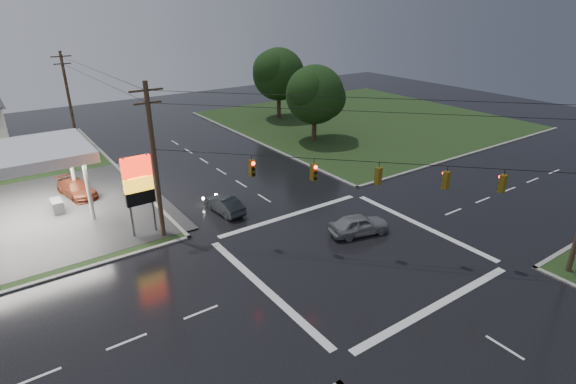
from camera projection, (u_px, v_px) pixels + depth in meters
ground at (351, 252)px, 30.19m from camera, size 120.00×120.00×0.00m
grass_ne at (363, 120)px, 63.48m from camera, size 36.00×36.00×0.08m
pylon_sign at (138, 183)px, 30.99m from camera, size 2.00×0.35×6.00m
utility_pole_nw at (155, 161)px, 30.09m from camera, size 2.20×0.32×11.00m
utility_pole_n at (69, 96)px, 51.66m from camera, size 2.20×0.32×10.50m
traffic_signals at (358, 161)px, 27.65m from camera, size 26.87×26.87×1.47m
tree_ne_near at (316, 95)px, 52.04m from camera, size 7.99×6.80×8.98m
tree_ne_far at (280, 74)px, 62.43m from camera, size 8.46×7.20×9.80m
car_north at (224, 204)px, 35.67m from camera, size 1.79×4.22×1.35m
car_crossing at (359, 224)px, 32.33m from camera, size 4.70×2.80×1.50m
car_pump at (77, 189)px, 38.62m from camera, size 2.91×5.16×1.41m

